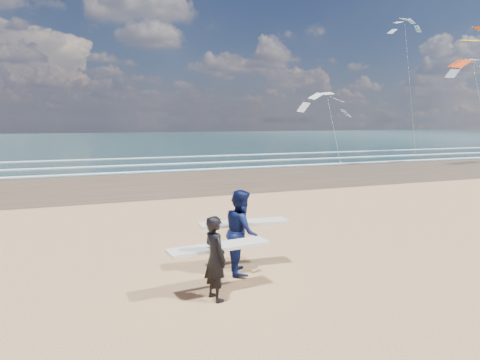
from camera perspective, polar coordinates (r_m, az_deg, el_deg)
name	(u,v)px	position (r m, az deg, el deg)	size (l,w,h in m)	color
wet_sand_strip	(408,169)	(34.55, 21.48, 1.42)	(220.00, 12.00, 0.01)	#463925
ocean	(205,139)	(82.69, -4.71, 5.45)	(220.00, 100.00, 0.02)	#183335
foam_breakers	(333,157)	(42.49, 12.27, 2.98)	(220.00, 11.70, 0.05)	white
surfer_near	(216,256)	(8.80, -3.25, -10.13)	(2.24, 1.08, 1.74)	black
surfer_far	(242,231)	(10.23, 0.22, -6.80)	(2.24, 1.27, 2.01)	#0B1541
kite_1	(331,117)	(40.35, 12.08, 8.27)	(5.53, 4.71, 7.18)	slate
kite_2	(479,93)	(53.46, 29.21, 10.05)	(6.25, 4.79, 11.43)	slate
kite_5	(409,79)	(54.33, 21.65, 12.43)	(4.52, 4.60, 16.31)	slate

